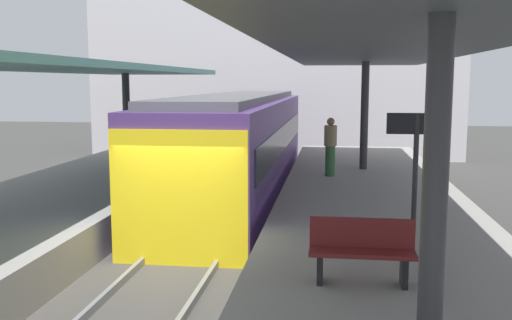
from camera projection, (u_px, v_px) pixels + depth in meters
The scene contains 12 objects.
ground_plane at pixel (180, 276), 11.02m from camera, with size 80.00×80.00×0.00m, color #383835.
platform_right at pixel (383, 259), 10.45m from camera, with size 4.40×28.00×1.00m, color gray.
track_ballast at pixel (180, 271), 11.00m from camera, with size 3.20×28.00×0.20m, color #423F3D.
rail_near_side at pixel (143, 261), 11.08m from camera, with size 0.08×28.00×0.14m, color slate.
rail_far_side at pixel (217, 264), 10.89m from camera, with size 0.08×28.00×0.14m, color slate.
commuter_train at pixel (240, 145), 17.92m from camera, with size 2.78×14.55×3.10m.
canopy_left at pixel (21, 67), 12.35m from camera, with size 4.18×21.00×3.11m.
canopy_right at pixel (383, 49), 11.31m from camera, with size 4.18×21.00×3.45m.
platform_bench at pixel (362, 249), 7.71m from camera, with size 1.40×0.41×0.86m.
platform_sign at pixel (416, 152), 8.79m from camera, with size 0.90×0.08×2.21m.
passenger_far_end at pixel (330, 146), 16.46m from camera, with size 0.36×0.36×1.67m.
station_building_backdrop at pixel (278, 46), 29.93m from camera, with size 18.00×6.00×11.00m, color #B7B2B7.
Camera 1 is at (2.86, -10.33, 3.68)m, focal length 40.57 mm.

